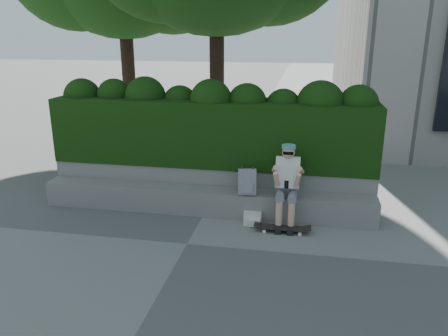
% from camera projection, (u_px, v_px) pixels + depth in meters
% --- Properties ---
extents(ground, '(80.00, 80.00, 0.00)m').
position_uv_depth(ground, '(187.00, 244.00, 6.78)').
color(ground, slate).
rests_on(ground, ground).
extents(bench_ledge, '(6.00, 0.45, 0.45)m').
position_uv_depth(bench_ledge, '(205.00, 201.00, 7.88)').
color(bench_ledge, gray).
rests_on(bench_ledge, ground).
extents(planter_wall, '(6.00, 0.50, 0.75)m').
position_uv_depth(planter_wall, '(210.00, 184.00, 8.28)').
color(planter_wall, gray).
rests_on(planter_wall, ground).
extents(hedge, '(6.00, 1.00, 1.20)m').
position_uv_depth(hedge, '(212.00, 132.00, 8.20)').
color(hedge, black).
rests_on(hedge, planter_wall).
extents(person, '(0.40, 0.76, 1.38)m').
position_uv_depth(person, '(287.00, 182.00, 7.30)').
color(person, slate).
rests_on(person, ground).
extents(skateboard, '(0.82, 0.21, 0.09)m').
position_uv_depth(skateboard, '(282.00, 228.00, 7.16)').
color(skateboard, black).
rests_on(skateboard, ground).
extents(backpack_plaid, '(0.33, 0.21, 0.45)m').
position_uv_depth(backpack_plaid, '(247.00, 182.00, 7.52)').
color(backpack_plaid, '#A1A0A5').
rests_on(backpack_plaid, bench_ledge).
extents(backpack_ground, '(0.32, 0.24, 0.20)m').
position_uv_depth(backpack_ground, '(252.00, 218.00, 7.46)').
color(backpack_ground, silver).
rests_on(backpack_ground, ground).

